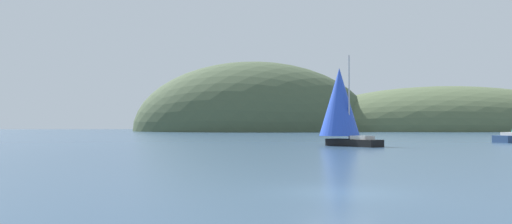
% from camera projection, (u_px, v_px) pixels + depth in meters
% --- Properties ---
extents(ground_plane, '(360.00, 360.00, 0.00)m').
position_uv_depth(ground_plane, '(340.00, 192.00, 18.63)').
color(ground_plane, '#2D4760').
extents(headland_right, '(89.36, 44.00, 24.91)m').
position_uv_depth(headland_right, '(450.00, 131.00, 157.06)').
color(headland_right, '#4C5B3D').
rests_on(headland_right, ground_plane).
extents(headland_center, '(65.30, 44.00, 37.82)m').
position_uv_depth(headland_center, '(254.00, 131.00, 153.66)').
color(headland_center, '#425138').
rests_on(headland_center, ground_plane).
extents(sailboat_blue_spinnaker, '(6.28, 7.51, 8.98)m').
position_uv_depth(sailboat_blue_spinnaker, '(340.00, 105.00, 56.46)').
color(sailboat_blue_spinnaker, black).
rests_on(sailboat_blue_spinnaker, ground_plane).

